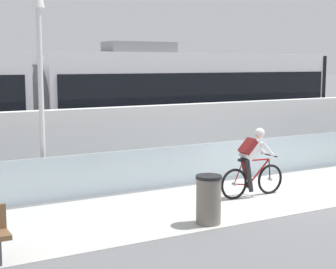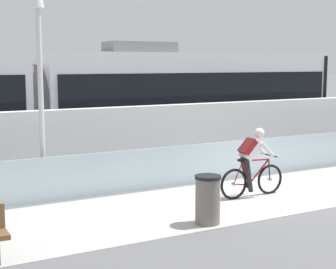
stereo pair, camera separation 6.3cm
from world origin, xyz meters
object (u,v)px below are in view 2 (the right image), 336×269
cyclist_on_bike (252,163)px  lamp_post_antenna (39,54)px  trash_bin (208,200)px  tram (31,102)px

cyclist_on_bike → lamp_post_antenna: (-4.30, 2.15, 2.49)m
lamp_post_antenna → trash_bin: (2.26, -3.40, -2.81)m
cyclist_on_bike → lamp_post_antenna: bearing=153.4°
cyclist_on_bike → trash_bin: 2.41m
cyclist_on_bike → trash_bin: size_ratio=1.84×
tram → trash_bin: tram is taller
tram → trash_bin: size_ratio=23.50×
tram → trash_bin: bearing=-80.8°
cyclist_on_bike → trash_bin: (-2.04, -1.25, -0.32)m
tram → lamp_post_antenna: bearing=-101.5°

